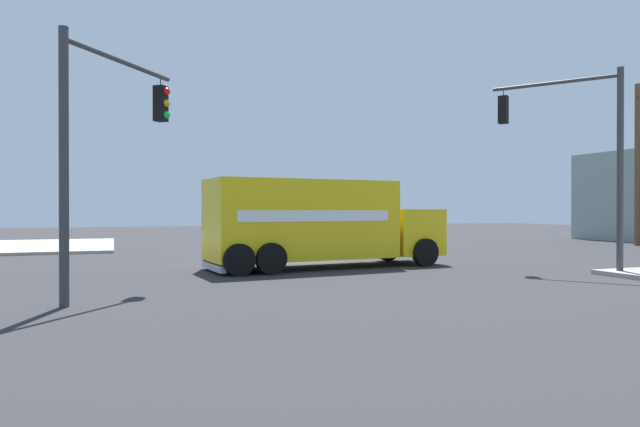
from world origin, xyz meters
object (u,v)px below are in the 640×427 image
delivery_truck (320,223)px  traffic_light_secondary (104,131)px  traffic_light_primary (578,141)px  pickup_tan (303,233)px  utility_pole (637,162)px

delivery_truck → traffic_light_secondary: bearing=-56.0°
traffic_light_primary → pickup_tan: size_ratio=1.21×
traffic_light_secondary → pickup_tan: size_ratio=1.12×
traffic_light_primary → utility_pole: (-9.64, 13.84, 0.46)m
traffic_light_primary → utility_pole: size_ratio=0.69×
traffic_light_secondary → utility_pole: (-9.98, 28.13, 0.89)m
delivery_truck → pickup_tan: size_ratio=1.66×
traffic_light_primary → traffic_light_secondary: (0.34, -14.29, -0.43)m
delivery_truck → pickup_tan: delivery_truck is taller
traffic_light_secondary → delivery_truck: bearing=124.0°
delivery_truck → pickup_tan: (-11.25, 3.12, -0.85)m
delivery_truck → traffic_light_primary: (4.39, 7.28, 2.69)m
delivery_truck → pickup_tan: bearing=164.5°
pickup_tan → traffic_light_secondary: bearing=-32.3°
traffic_light_secondary → pickup_tan: traffic_light_secondary is taller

